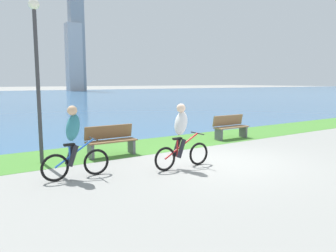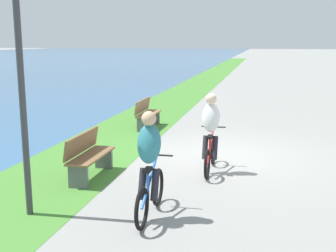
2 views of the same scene
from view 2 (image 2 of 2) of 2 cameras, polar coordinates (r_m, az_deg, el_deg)
The scene contains 7 objects.
ground_plane at distance 10.25m, azimuth 6.92°, elevation -3.92°, with size 300.00×300.00×0.00m, color gray.
grass_strip_bayside at distance 10.97m, azimuth -9.30°, elevation -2.96°, with size 120.00×2.46×0.01m, color #478433.
cyclist_lead at distance 8.77m, azimuth 5.72°, elevation -0.92°, with size 1.66×0.52×1.64m.
cyclist_trailing at distance 6.47m, azimuth -2.48°, elevation -5.24°, with size 1.57×0.52×1.66m.
bench_near_path at distance 13.34m, azimuth -2.84°, elevation 1.66°, with size 1.50×0.47×0.90m.
bench_far_along_path at distance 8.59m, azimuth -10.53°, elevation -3.89°, with size 1.50×0.47×0.90m.
lamppost_tall at distance 6.68m, azimuth -19.36°, elevation 11.43°, with size 0.28×0.28×4.27m.
Camera 2 is at (-9.85, -0.94, 2.66)m, focal length 45.71 mm.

